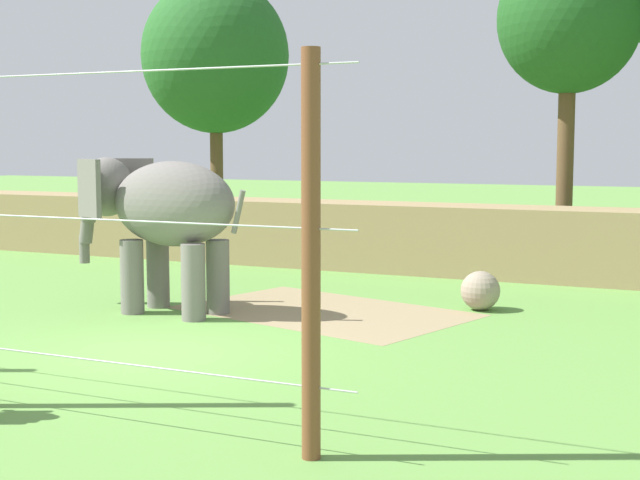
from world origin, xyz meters
name	(u,v)px	position (x,y,z in m)	size (l,w,h in m)	color
ground_plane	(153,352)	(0.00, 0.00, 0.00)	(120.00, 120.00, 0.00)	#609342
dirt_patch	(324,311)	(0.97, 4.17, 0.00)	(5.25, 3.39, 0.01)	#937F5B
embankment_wall	(387,236)	(0.00, 10.09, 0.84)	(36.00, 1.80, 1.67)	#997F56
elephant	(161,210)	(-1.77, 2.84, 1.92)	(3.91, 1.68, 2.90)	slate
enrichment_ball	(480,291)	(3.61, 5.52, 0.37)	(0.75, 0.75, 0.75)	gray
tree_far_left	(569,21)	(3.78, 13.44, 6.36)	(3.73, 3.73, 8.38)	brown
tree_behind_wall	(215,56)	(-8.30, 15.62, 6.11)	(4.99, 4.99, 8.76)	brown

